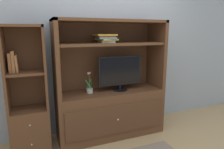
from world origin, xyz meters
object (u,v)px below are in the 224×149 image
media_console (111,100)px  magazine_stack (106,38)px  potted_plant (90,89)px  bookshelf_tall (29,111)px  tv_monitor (120,72)px  upright_book_row (13,63)px

media_console → magazine_stack: size_ratio=5.24×
potted_plant → magazine_stack: (0.24, -0.01, 0.69)m
potted_plant → bookshelf_tall: bearing=-179.9°
tv_monitor → upright_book_row: bearing=179.0°
upright_book_row → bookshelf_tall: bearing=4.6°
potted_plant → upright_book_row: upright_book_row is taller
tv_monitor → magazine_stack: 0.53m
media_console → bookshelf_tall: media_console is taller
potted_plant → magazine_stack: magazine_stack is taller
tv_monitor → upright_book_row: size_ratio=2.58×
tv_monitor → magazine_stack: magazine_stack is taller
media_console → potted_plant: size_ratio=5.64×
magazine_stack → upright_book_row: magazine_stack is taller
magazine_stack → potted_plant: bearing=177.7°
media_console → bookshelf_tall: size_ratio=1.05×
magazine_stack → upright_book_row: 1.19m
bookshelf_tall → upright_book_row: bookshelf_tall is taller
media_console → magazine_stack: 0.90m
tv_monitor → potted_plant: bearing=175.4°
potted_plant → magazine_stack: size_ratio=0.93×
media_console → bookshelf_tall: 1.11m
tv_monitor → magazine_stack: size_ratio=2.05×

